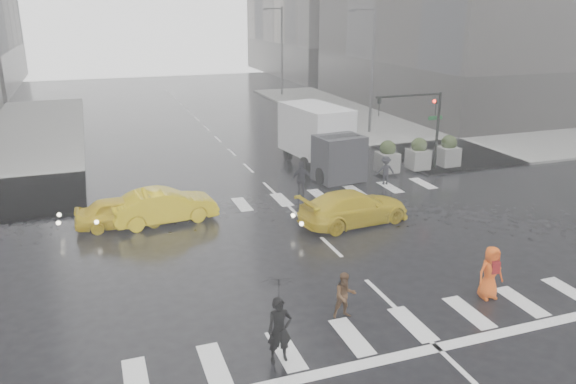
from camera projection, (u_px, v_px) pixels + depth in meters
name	position (u px, v px, depth m)	size (l,w,h in m)	color
ground	(331.00, 247.00, 22.05)	(120.00, 120.00, 0.00)	black
sidewalk_ne	(469.00, 126.00, 43.88)	(35.00, 35.00, 0.15)	slate
road_markings	(331.00, 247.00, 22.05)	(18.00, 48.00, 0.01)	silver
traffic_signal_pole	(423.00, 116.00, 31.06)	(4.45, 0.42, 4.50)	black
street_lamp_near	(371.00, 66.00, 40.05)	(2.15, 0.22, 9.00)	#59595B
street_lamp_far	(280.00, 48.00, 57.94)	(2.15, 0.22, 9.00)	#59595B
planter_west	(387.00, 157.00, 31.30)	(1.10, 1.10, 1.80)	slate
planter_mid	(418.00, 154.00, 31.94)	(1.10, 1.10, 1.80)	slate
planter_east	(448.00, 151.00, 32.57)	(1.10, 1.10, 1.80)	slate
pedestrian_black	(279.00, 308.00, 14.49)	(1.01, 1.03, 2.43)	black
pedestrian_brown	(345.00, 295.00, 16.84)	(0.71, 0.55, 1.46)	#4D311B
pedestrian_orange	(490.00, 272.00, 17.94)	(0.89, 0.60, 1.77)	#F05410
pedestrian_far_a	(301.00, 179.00, 27.60)	(1.05, 0.64, 1.79)	black
pedestrian_far_b	(385.00, 170.00, 29.59)	(0.99, 0.55, 1.53)	black
taxi_front	(122.00, 212.00, 23.94)	(1.55, 3.85, 1.31)	#D9B70B
taxi_mid	(164.00, 206.00, 24.38)	(1.57, 4.51, 1.49)	#D9B70B
taxi_rear	(354.00, 208.00, 24.23)	(2.03, 4.41, 1.45)	#D9B70B
box_truck	(321.00, 138.00, 31.83)	(2.52, 6.72, 3.57)	silver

